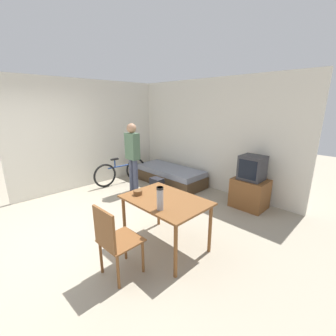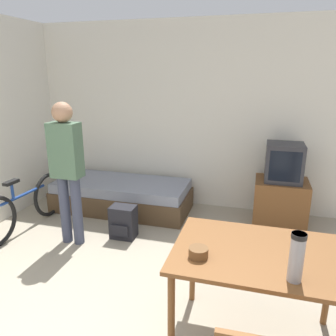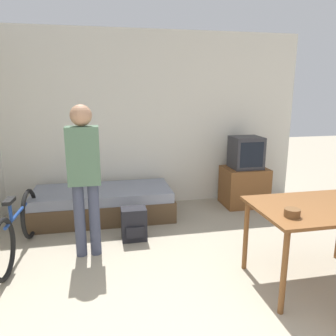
# 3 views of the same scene
# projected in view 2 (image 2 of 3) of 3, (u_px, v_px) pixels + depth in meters

# --- Properties ---
(wall_back) EXTENTS (5.14, 0.06, 2.70)m
(wall_back) POSITION_uv_depth(u_px,v_px,m) (173.00, 116.00, 4.88)
(wall_back) COLOR silver
(wall_back) RESTS_ON ground_plane
(daybed) EXTENTS (1.99, 0.85, 0.44)m
(daybed) POSITION_uv_depth(u_px,v_px,m) (122.00, 195.00, 4.87)
(daybed) COLOR #4C3823
(daybed) RESTS_ON ground_plane
(tv) EXTENTS (0.68, 0.54, 1.11)m
(tv) POSITION_uv_depth(u_px,v_px,m) (281.00, 191.00, 4.32)
(tv) COLOR brown
(tv) RESTS_ON ground_plane
(dining_table) EXTENTS (1.22, 0.84, 0.78)m
(dining_table) POSITION_uv_depth(u_px,v_px,m) (260.00, 263.00, 2.31)
(dining_table) COLOR brown
(dining_table) RESTS_ON ground_plane
(bicycle) EXTENTS (0.15, 1.57, 0.72)m
(bicycle) POSITION_uv_depth(u_px,v_px,m) (25.00, 206.00, 4.21)
(bicycle) COLOR black
(bicycle) RESTS_ON ground_plane
(person_standing) EXTENTS (0.34, 0.22, 1.68)m
(person_standing) POSITION_uv_depth(u_px,v_px,m) (67.00, 164.00, 3.70)
(person_standing) COLOR #3D4256
(person_standing) RESTS_ON ground_plane
(thermos_flask) EXTENTS (0.09, 0.09, 0.31)m
(thermos_flask) POSITION_uv_depth(u_px,v_px,m) (297.00, 255.00, 1.92)
(thermos_flask) COLOR #99999E
(thermos_flask) RESTS_ON dining_table
(mate_bowl) EXTENTS (0.13, 0.13, 0.07)m
(mate_bowl) POSITION_uv_depth(u_px,v_px,m) (198.00, 252.00, 2.21)
(mate_bowl) COLOR brown
(mate_bowl) RESTS_ON dining_table
(backpack) EXTENTS (0.31, 0.24, 0.41)m
(backpack) POSITION_uv_depth(u_px,v_px,m) (123.00, 222.00, 4.04)
(backpack) COLOR black
(backpack) RESTS_ON ground_plane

